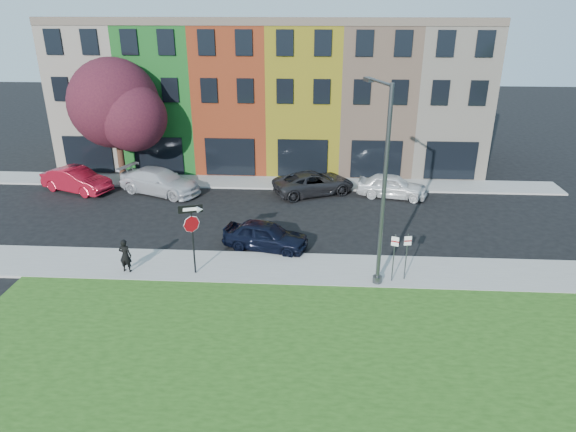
# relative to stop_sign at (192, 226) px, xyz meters

# --- Properties ---
(ground) EXTENTS (120.00, 120.00, 0.00)m
(ground) POSITION_rel_stop_sign_xyz_m (4.35, -2.27, -2.44)
(ground) COLOR black
(ground) RESTS_ON ground
(sidewalk_near) EXTENTS (40.00, 3.00, 0.12)m
(sidewalk_near) POSITION_rel_stop_sign_xyz_m (6.35, 0.73, -2.38)
(sidewalk_near) COLOR gray
(sidewalk_near) RESTS_ON ground
(sidewalk_far) EXTENTS (40.00, 2.40, 0.12)m
(sidewalk_far) POSITION_rel_stop_sign_xyz_m (1.35, 12.73, -2.38)
(sidewalk_far) COLOR gray
(sidewalk_far) RESTS_ON ground
(grass_park) EXTENTS (40.00, 16.00, 0.10)m
(grass_park) POSITION_rel_stop_sign_xyz_m (12.35, -8.27, -2.39)
(grass_park) COLOR #234814
(grass_park) RESTS_ON ground
(rowhouse_block) EXTENTS (30.00, 10.12, 10.00)m
(rowhouse_block) POSITION_rel_stop_sign_xyz_m (1.85, 18.91, 2.55)
(rowhouse_block) COLOR beige
(rowhouse_block) RESTS_ON ground
(stop_sign) EXTENTS (1.01, 0.37, 3.27)m
(stop_sign) POSITION_rel_stop_sign_xyz_m (0.00, 0.00, 0.00)
(stop_sign) COLOR black
(stop_sign) RESTS_ON sidewalk_near
(man) EXTENTS (0.66, 0.50, 1.58)m
(man) POSITION_rel_stop_sign_xyz_m (-3.12, -0.03, -1.53)
(man) COLOR black
(man) RESTS_ON sidewalk_near
(sedan_near) EXTENTS (3.58, 4.98, 1.44)m
(sedan_near) POSITION_rel_stop_sign_xyz_m (2.90, 2.88, -1.72)
(sedan_near) COLOR black
(sedan_near) RESTS_ON ground
(parked_car_red) EXTENTS (4.86, 5.85, 1.56)m
(parked_car_red) POSITION_rel_stop_sign_xyz_m (-10.12, 10.48, -1.66)
(parked_car_red) COLOR maroon
(parked_car_red) RESTS_ON ground
(parked_car_silver) EXTENTS (5.88, 6.94, 1.58)m
(parked_car_silver) POSITION_rel_stop_sign_xyz_m (-4.65, 10.48, -1.65)
(parked_car_silver) COLOR #B7B7BC
(parked_car_silver) RESTS_ON ground
(parked_car_dark) EXTENTS (6.19, 6.93, 1.44)m
(parked_car_dark) POSITION_rel_stop_sign_xyz_m (5.18, 10.96, -1.72)
(parked_car_dark) COLOR black
(parked_car_dark) RESTS_ON ground
(parked_car_white) EXTENTS (3.47, 5.02, 1.47)m
(parked_car_white) POSITION_rel_stop_sign_xyz_m (10.09, 10.65, -1.70)
(parked_car_white) COLOR silver
(parked_car_white) RESTS_ON ground
(street_lamp) EXTENTS (1.11, 2.48, 8.49)m
(street_lamp) POSITION_rel_stop_sign_xyz_m (8.02, -0.18, 1.96)
(street_lamp) COLOR #46494B
(street_lamp) RESTS_ON sidewalk_near
(parking_sign_a) EXTENTS (0.31, 0.14, 2.23)m
(parking_sign_a) POSITION_rel_stop_sign_xyz_m (8.74, -0.20, -0.93)
(parking_sign_a) COLOR #46494B
(parking_sign_a) RESTS_ON sidewalk_near
(parking_sign_b) EXTENTS (0.32, 0.11, 2.17)m
(parking_sign_b) POSITION_rel_stop_sign_xyz_m (9.31, -0.00, -0.96)
(parking_sign_b) COLOR #46494B
(parking_sign_b) RESTS_ON sidewalk_near
(tree_purple) EXTENTS (6.89, 6.03, 8.12)m
(tree_purple) POSITION_rel_stop_sign_xyz_m (-7.65, 12.44, 2.78)
(tree_purple) COLOR black
(tree_purple) RESTS_ON sidewalk_far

